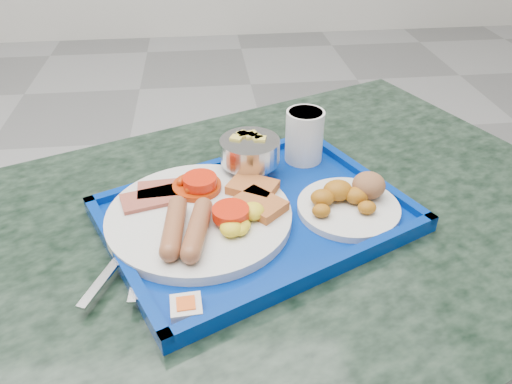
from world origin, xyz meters
TOP-DOWN VIEW (x-y plane):
  - floor at (0.00, 0.00)m, footprint 6.00×6.00m
  - table at (0.45, -0.26)m, footprint 1.32×1.11m
  - tray at (0.45, -0.25)m, footprint 0.54×0.48m
  - main_plate at (0.37, -0.26)m, footprint 0.28×0.28m
  - bread_plate at (0.59, -0.25)m, footprint 0.16×0.16m
  - fruit_bowl at (0.45, -0.13)m, footprint 0.10×0.10m
  - juice_cup at (0.55, -0.09)m, footprint 0.07×0.07m
  - spoon at (0.27, -0.28)m, footprint 0.03×0.18m
  - knife at (0.25, -0.33)m, footprint 0.09×0.18m
  - jam_packet at (0.34, -0.44)m, footprint 0.04×0.04m

SIDE VIEW (x-z plane):
  - floor at x=0.00m, z-range 0.00..0.00m
  - table at x=0.45m, z-range 0.17..0.87m
  - tray at x=0.45m, z-range 0.69..0.72m
  - knife at x=0.25m, z-range 0.71..0.72m
  - spoon at x=0.27m, z-range 0.71..0.72m
  - jam_packet at x=0.34m, z-range 0.71..0.73m
  - main_plate at x=0.37m, z-range 0.71..0.75m
  - bread_plate at x=0.59m, z-range 0.70..0.76m
  - fruit_bowl at x=0.45m, z-range 0.72..0.79m
  - juice_cup at x=0.55m, z-range 0.72..0.81m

